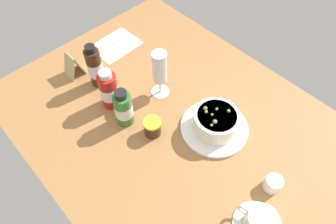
{
  "coord_description": "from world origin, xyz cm",
  "views": [
    {
      "loc": [
        -39.35,
        38.63,
        79.81
      ],
      "look_at": [
        -0.13,
        1.42,
        4.93
      ],
      "focal_mm": 31.67,
      "sensor_mm": 36.0,
      "label": 1
    }
  ],
  "objects": [
    {
      "name": "ground_plane",
      "position": [
        0.0,
        0.0,
        -1.5
      ],
      "size": [
        110.0,
        84.0,
        3.0
      ],
      "primitive_type": "cube",
      "color": "#9E6B3D"
    },
    {
      "name": "porridge_bowl",
      "position": [
        -12.5,
        -7.08,
        3.68
      ],
      "size": [
        21.41,
        21.41,
        8.44
      ],
      "color": "white",
      "rests_on": "ground_plane"
    },
    {
      "name": "cutlery_setting",
      "position": [
        40.55,
        -8.09,
        0.25
      ],
      "size": [
        14.19,
        18.02,
        0.9
      ],
      "color": "white",
      "rests_on": "ground_plane"
    },
    {
      "name": "coffee_cup",
      "position": [
        -40.08,
        7.38,
        3.08
      ],
      "size": [
        13.18,
        13.1,
        6.73
      ],
      "color": "white",
      "rests_on": "ground_plane"
    },
    {
      "name": "creamer_jug",
      "position": [
        -36.33,
        -4.29,
        2.25
      ],
      "size": [
        4.76,
        5.65,
        4.99
      ],
      "color": "white",
      "rests_on": "ground_plane"
    },
    {
      "name": "wine_glass",
      "position": [
        10.63,
        -5.1,
        11.26
      ],
      "size": [
        6.42,
        6.42,
        17.88
      ],
      "color": "white",
      "rests_on": "ground_plane"
    },
    {
      "name": "jam_jar",
      "position": [
        -0.22,
        7.93,
        3.01
      ],
      "size": [
        5.56,
        5.56,
        5.95
      ],
      "color": "#3C240F",
      "rests_on": "ground_plane"
    },
    {
      "name": "sauce_bottle_green",
      "position": [
        9.52,
        11.22,
        6.41
      ],
      "size": [
        5.72,
        5.72,
        14.29
      ],
      "color": "#337233",
      "rests_on": "ground_plane"
    },
    {
      "name": "sauce_bottle_brown",
      "position": [
        28.83,
        7.82,
        7.73
      ],
      "size": [
        5.2,
        5.2,
        17.02
      ],
      "color": "#382314",
      "rests_on": "ground_plane"
    },
    {
      "name": "sauce_bottle_red",
      "position": [
        18.31,
        10.08,
        6.77
      ],
      "size": [
        6.15,
        6.15,
        14.97
      ],
      "color": "#B21E19",
      "rests_on": "ground_plane"
    },
    {
      "name": "menu_card",
      "position": [
        38.48,
        11.48,
        4.44
      ],
      "size": [
        5.92,
        5.99,
        8.99
      ],
      "color": "tan",
      "rests_on": "ground_plane"
    }
  ]
}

